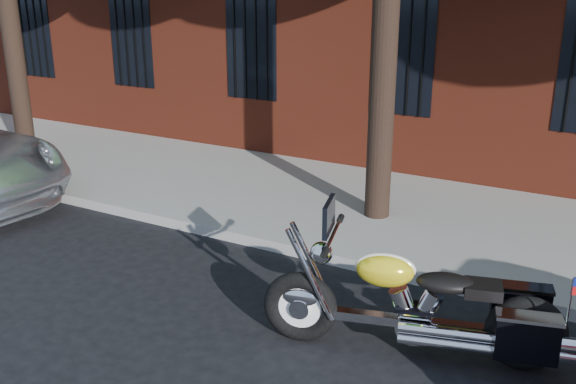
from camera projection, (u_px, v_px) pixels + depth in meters
The scene contains 4 objects.
ground at pixel (238, 298), 7.25m from camera, with size 120.00×120.00×0.00m, color black.
curb at pixel (297, 249), 8.37m from camera, with size 40.00×0.16×0.15m, color gray.
sidewalk at pixel (355, 207), 9.92m from camera, with size 40.00×3.60×0.15m, color gray.
motorcycle at pixel (426, 309), 5.99m from camera, with size 2.98×1.33×1.50m.
Camera 1 is at (3.68, -5.37, 3.47)m, focal length 40.00 mm.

